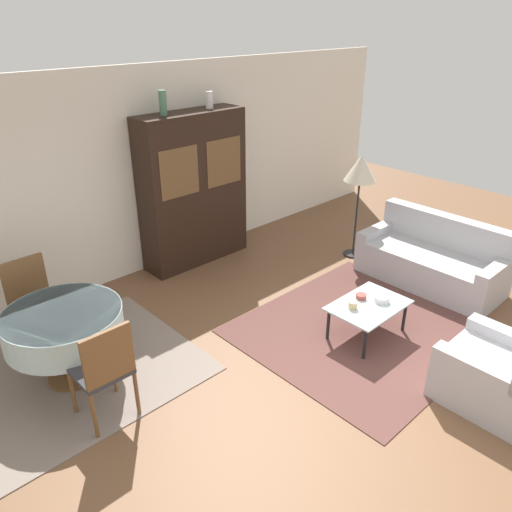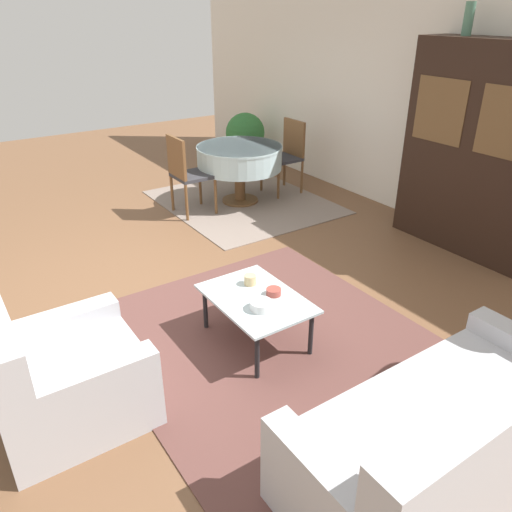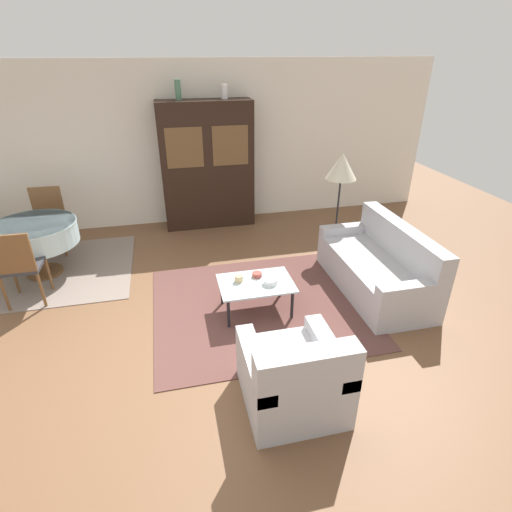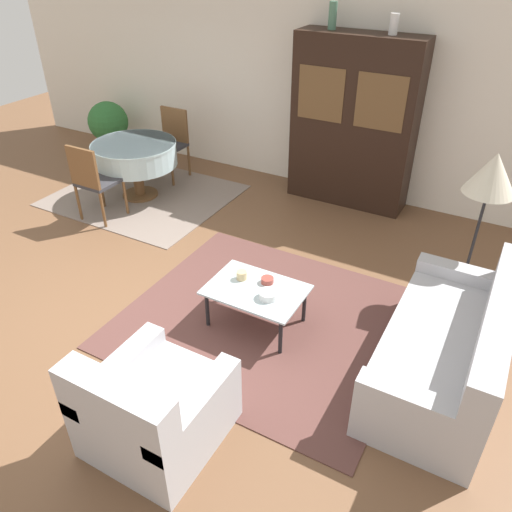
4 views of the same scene
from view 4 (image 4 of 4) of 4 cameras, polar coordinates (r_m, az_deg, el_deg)
The scene contains 18 objects.
ground_plane at distance 4.88m, azimuth -13.81°, elevation -6.98°, with size 14.00×14.00×0.00m, color brown.
wall_back at distance 7.03m, azimuth 5.26°, elevation 18.84°, with size 10.00×0.06×2.70m.
area_rug at distance 4.73m, azimuth 1.14°, elevation -7.26°, with size 2.54×2.29×0.01m.
dining_rug at distance 7.12m, azimuth -12.64°, elevation 6.78°, with size 2.29×1.95×0.01m.
couch at distance 4.26m, azimuth 21.16°, elevation -9.99°, with size 0.84×1.82×0.87m.
armchair at distance 3.65m, azimuth -11.70°, elevation -16.92°, with size 0.83×0.88×0.84m.
coffee_table at distance 4.47m, azimuth 0.00°, elevation -4.20°, with size 0.86×0.60×0.39m.
display_cabinet at distance 6.56m, azimuth 11.06°, elevation 14.66°, with size 1.54×0.47×2.11m.
dining_table at distance 6.89m, azimuth -13.68°, elevation 11.21°, with size 1.10×1.10×0.75m.
dining_chair_near at distance 6.40m, azimuth -18.16°, elevation 8.43°, with size 0.44×0.44×0.98m.
dining_chair_far at distance 7.44m, azimuth -9.69°, elevation 13.01°, with size 0.44×0.44×0.98m.
floor_lamp at distance 4.80m, azimuth 25.34°, elevation 8.09°, with size 0.45×0.45×1.51m.
cup at distance 4.55m, azimuth -1.65°, elevation -2.20°, with size 0.10×0.10×0.08m.
bowl at distance 4.32m, azimuth 1.42°, elevation -4.46°, with size 0.16×0.16×0.06m.
bowl_small at distance 4.50m, azimuth 1.30°, elevation -2.79°, with size 0.11×0.11×0.05m.
vase_tall at distance 6.43m, azimuth 8.75°, elevation 25.52°, with size 0.09×0.09×0.30m.
vase_short at distance 6.21m, azimuth 15.49°, elevation 24.18°, with size 0.10×0.10×0.22m.
potted_plant at distance 8.55m, azimuth -16.52°, elevation 14.35°, with size 0.63×0.63×0.84m.
Camera 4 is at (2.77, -2.60, 3.07)m, focal length 35.00 mm.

